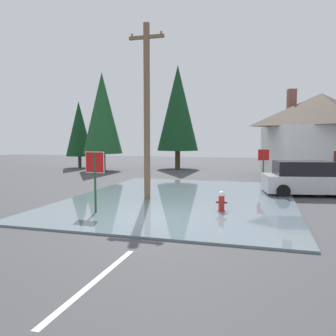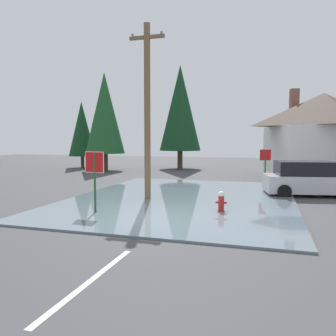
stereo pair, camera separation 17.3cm
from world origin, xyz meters
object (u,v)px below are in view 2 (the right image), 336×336
at_px(pine_tree_tall_left, 180,108).
at_px(house, 323,133).
at_px(parked_car, 309,179).
at_px(stop_sign_far, 265,159).
at_px(pine_tree_mid_left, 82,129).
at_px(stop_sign_near, 95,169).
at_px(utility_pole, 147,110).
at_px(pine_tree_short_left, 105,113).
at_px(fire_hydrant, 221,202).

bearing_deg(pine_tree_tall_left, house, -14.60).
relative_size(parked_car, pine_tree_tall_left, 0.49).
xyz_separation_m(stop_sign_far, pine_tree_mid_left, (-17.08, 6.95, 2.22)).
relative_size(stop_sign_far, pine_tree_mid_left, 0.34).
height_order(stop_sign_near, parked_car, stop_sign_near).
bearing_deg(utility_pole, house, 55.28).
bearing_deg(stop_sign_near, house, 58.61).
bearing_deg(stop_sign_far, parked_car, -62.98).
relative_size(utility_pole, pine_tree_short_left, 0.92).
bearing_deg(stop_sign_far, pine_tree_tall_left, 132.25).
bearing_deg(pine_tree_mid_left, parked_car, -30.05).
distance_m(house, parked_car, 10.07).
relative_size(stop_sign_near, fire_hydrant, 2.80).
bearing_deg(stop_sign_far, fire_hydrant, -99.12).
relative_size(house, parked_car, 1.97).
xyz_separation_m(pine_tree_tall_left, pine_tree_mid_left, (-9.37, -1.54, -1.87)).
relative_size(stop_sign_far, pine_tree_tall_left, 0.22).
xyz_separation_m(utility_pole, house, (9.07, 13.08, -0.88)).
height_order(stop_sign_far, house, house).
xyz_separation_m(parked_car, pine_tree_tall_left, (-9.83, 12.65, 4.80)).
distance_m(parked_car, pine_tree_mid_left, 22.38).
bearing_deg(house, pine_tree_short_left, -177.74).
distance_m(fire_hydrant, pine_tree_short_left, 19.06).
bearing_deg(utility_pole, pine_tree_short_left, 124.26).
distance_m(house, pine_tree_short_left, 17.61).
relative_size(stop_sign_near, utility_pole, 0.30).
distance_m(utility_pole, pine_tree_mid_left, 18.92).
distance_m(utility_pole, pine_tree_short_left, 15.02).
bearing_deg(pine_tree_mid_left, stop_sign_near, -57.98).
bearing_deg(pine_tree_tall_left, pine_tree_mid_left, -170.66).
bearing_deg(house, fire_hydrant, -110.45).
xyz_separation_m(stop_sign_near, parked_car, (8.06, 6.71, -0.86)).
height_order(parked_car, pine_tree_mid_left, pine_tree_mid_left).
height_order(utility_pole, pine_tree_tall_left, pine_tree_tall_left).
xyz_separation_m(stop_sign_far, parked_car, (2.12, -4.16, -0.72)).
xyz_separation_m(stop_sign_near, pine_tree_tall_left, (-1.78, 19.36, 3.94)).
distance_m(fire_hydrant, utility_pole, 5.38).
bearing_deg(house, stop_sign_far, -126.43).
bearing_deg(stop_sign_near, pine_tree_tall_left, 95.24).
bearing_deg(fire_hydrant, stop_sign_far, 80.88).
bearing_deg(pine_tree_short_left, fire_hydrant, -49.60).
xyz_separation_m(utility_pole, pine_tree_tall_left, (-2.66, 16.13, 1.53)).
relative_size(fire_hydrant, utility_pole, 0.11).
xyz_separation_m(stop_sign_near, stop_sign_far, (5.94, 10.87, -0.14)).
xyz_separation_m(fire_hydrant, pine_tree_short_left, (-11.99, 14.09, 4.59)).
bearing_deg(stop_sign_far, house, 53.57).
height_order(stop_sign_far, pine_tree_mid_left, pine_tree_mid_left).
xyz_separation_m(house, pine_tree_mid_left, (-21.10, 1.51, 0.54)).
bearing_deg(pine_tree_mid_left, fire_hydrant, -46.28).
bearing_deg(stop_sign_far, pine_tree_mid_left, 157.86).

